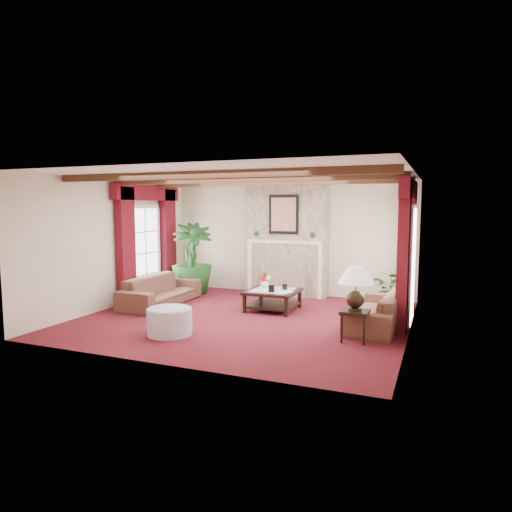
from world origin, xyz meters
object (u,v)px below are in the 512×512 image
at_px(sofa_right, 377,304).
at_px(side_table, 355,326).
at_px(potted_palm, 192,274).
at_px(sofa_left, 161,286).
at_px(coffee_table, 273,300).
at_px(ottoman, 169,322).

xyz_separation_m(sofa_right, side_table, (-0.21, -1.09, -0.15)).
height_order(sofa_right, potted_palm, potted_palm).
height_order(sofa_left, side_table, sofa_left).
relative_size(sofa_left, potted_palm, 1.09).
height_order(coffee_table, side_table, side_table).
xyz_separation_m(sofa_left, side_table, (4.41, -1.14, -0.17)).
bearing_deg(potted_palm, coffee_table, -20.66).
bearing_deg(ottoman, sofa_left, 127.22).
height_order(potted_palm, coffee_table, potted_palm).
distance_m(sofa_left, potted_palm, 1.36).
bearing_deg(sofa_left, potted_palm, -0.52).
distance_m(coffee_table, side_table, 2.52).
xyz_separation_m(potted_palm, ottoman, (1.46, -3.28, -0.27)).
distance_m(sofa_right, side_table, 1.12).
relative_size(sofa_left, sofa_right, 1.02).
height_order(sofa_left, sofa_right, sofa_left).
height_order(potted_palm, ottoman, potted_palm).
distance_m(coffee_table, ottoman, 2.55).
bearing_deg(potted_palm, sofa_right, -17.01).
distance_m(sofa_left, ottoman, 2.42).
xyz_separation_m(sofa_right, potted_palm, (-4.61, 1.41, 0.08)).
bearing_deg(ottoman, side_table, 14.84).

